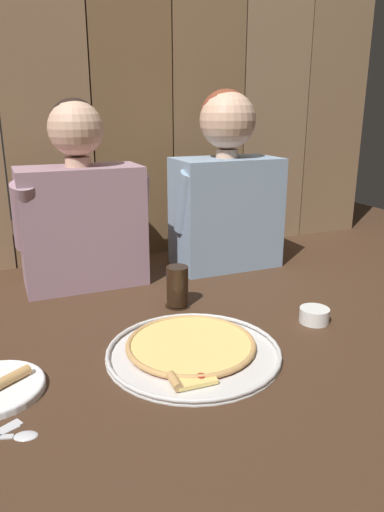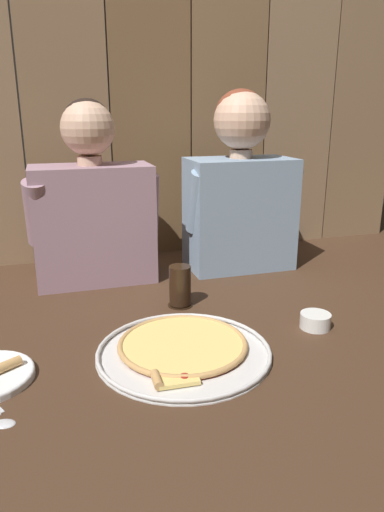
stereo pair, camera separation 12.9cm
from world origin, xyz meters
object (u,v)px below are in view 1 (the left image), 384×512
object	(u,v)px
drinking_glass	(177,287)
diner_right	(226,187)
pizza_tray	(192,349)
dipping_bowl	(314,314)
diner_left	(81,205)

from	to	relation	value
drinking_glass	diner_right	bearing A→B (deg)	44.35
pizza_tray	diner_right	world-z (taller)	diner_right
pizza_tray	diner_right	bearing A→B (deg)	56.84
drinking_glass	dipping_bowl	world-z (taller)	drinking_glass
dipping_bowl	diner_right	world-z (taller)	diner_right
drinking_glass	diner_left	size ratio (longest dim) A/B	0.21
drinking_glass	diner_right	xyz separation A→B (m)	(0.31, 0.30, 0.24)
pizza_tray	dipping_bowl	size ratio (longest dim) A/B	5.13
dipping_bowl	diner_right	size ratio (longest dim) A/B	0.13
pizza_tray	diner_right	size ratio (longest dim) A/B	0.66
dipping_bowl	diner_left	distance (m)	0.80
drinking_glass	dipping_bowl	distance (m)	0.40
drinking_glass	diner_left	distance (m)	0.43
pizza_tray	drinking_glass	size ratio (longest dim) A/B	3.38
dipping_bowl	diner_right	xyz separation A→B (m)	(0.00, 0.56, 0.27)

